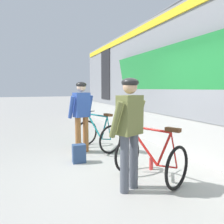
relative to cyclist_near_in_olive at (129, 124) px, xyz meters
The scene contains 7 objects.
ground_plane 1.20m from the cyclist_near_in_olive, 74.62° to the left, with size 80.00×80.00×0.00m, color #A09E99.
cyclist_near_in_olive is the anchor object (origin of this frame).
cyclist_far_in_blue 2.26m from the cyclist_near_in_olive, 95.04° to the left, with size 0.66×0.42×1.76m.
bicycle_near_red 0.85m from the cyclist_near_in_olive, 20.52° to the left, with size 1.08×1.27×0.99m.
bicycle_far_teal 2.44m from the cyclist_near_in_olive, 83.84° to the left, with size 1.03×1.25×0.99m.
backpack_on_platform 1.80m from the cyclist_near_in_olive, 106.34° to the left, with size 0.28×0.18×0.40m, color navy.
water_bottle_near_the_bikes 1.36m from the cyclist_near_in_olive, 37.14° to the left, with size 0.08×0.08×0.24m, color red.
Camera 1 is at (-1.60, -3.44, 1.60)m, focal length 34.08 mm.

